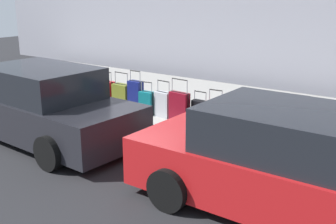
% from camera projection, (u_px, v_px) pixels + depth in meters
% --- Properties ---
extents(ground_plane, '(40.00, 40.00, 0.00)m').
position_uv_depth(ground_plane, '(127.00, 124.00, 9.99)').
color(ground_plane, black).
extents(sidewalk_curb, '(18.00, 5.00, 0.14)m').
position_uv_depth(sidewalk_curb, '(185.00, 100.00, 11.92)').
color(sidewalk_curb, gray).
rests_on(sidewalk_curb, ground_plane).
extents(suitcase_silver_0, '(0.44, 0.22, 1.01)m').
position_uv_depth(suitcase_silver_0, '(298.00, 127.00, 8.20)').
color(suitcase_silver_0, '#9EA0A8').
rests_on(suitcase_silver_0, sidewalk_curb).
extents(suitcase_teal_1, '(0.44, 0.20, 0.84)m').
position_uv_depth(suitcase_teal_1, '(274.00, 126.00, 8.49)').
color(suitcase_teal_1, '#0F606B').
rests_on(suitcase_teal_1, sidewalk_curb).
extents(suitcase_navy_2, '(0.40, 0.20, 0.78)m').
position_uv_depth(suitcase_navy_2, '(252.00, 123.00, 8.74)').
color(suitcase_navy_2, navy).
rests_on(suitcase_navy_2, sidewalk_curb).
extents(suitcase_olive_3, '(0.40, 0.24, 0.65)m').
position_uv_depth(suitcase_olive_3, '(234.00, 118.00, 9.02)').
color(suitcase_olive_3, '#59601E').
rests_on(suitcase_olive_3, sidewalk_curb).
extents(suitcase_red_4, '(0.37, 0.24, 0.88)m').
position_uv_depth(suitcase_red_4, '(215.00, 115.00, 9.21)').
color(suitcase_red_4, red).
rests_on(suitcase_red_4, sidewalk_curb).
extents(suitcase_black_5, '(0.37, 0.20, 0.77)m').
position_uv_depth(suitcase_black_5, '(200.00, 112.00, 9.49)').
color(suitcase_black_5, black).
rests_on(suitcase_black_5, sidewalk_curb).
extents(suitcase_maroon_6, '(0.51, 0.22, 1.01)m').
position_uv_depth(suitcase_maroon_6, '(179.00, 107.00, 9.67)').
color(suitcase_maroon_6, maroon).
rests_on(suitcase_maroon_6, sidewalk_curb).
extents(suitcase_silver_7, '(0.44, 0.26, 0.89)m').
position_uv_depth(suitcase_silver_7, '(163.00, 104.00, 10.03)').
color(suitcase_silver_7, '#9EA0A8').
rests_on(suitcase_silver_7, sidewalk_curb).
extents(suitcase_teal_8, '(0.37, 0.24, 0.82)m').
position_uv_depth(suitcase_teal_8, '(147.00, 103.00, 10.23)').
color(suitcase_teal_8, '#0F606B').
rests_on(suitcase_teal_8, sidewalk_curb).
extents(suitcase_navy_9, '(0.37, 0.22, 1.04)m').
position_uv_depth(suitcase_navy_9, '(136.00, 96.00, 10.50)').
color(suitcase_navy_9, navy).
rests_on(suitcase_navy_9, sidewalk_curb).
extents(suitcase_olive_10, '(0.51, 0.28, 0.94)m').
position_uv_depth(suitcase_olive_10, '(122.00, 96.00, 10.82)').
color(suitcase_olive_10, '#59601E').
rests_on(suitcase_olive_10, sidewalk_curb).
extents(suitcase_red_11, '(0.39, 0.26, 0.90)m').
position_uv_depth(suitcase_red_11, '(108.00, 93.00, 11.09)').
color(suitcase_red_11, red).
rests_on(suitcase_red_11, sidewalk_curb).
extents(fire_hydrant, '(0.39, 0.21, 0.84)m').
position_uv_depth(fire_hydrant, '(83.00, 85.00, 11.49)').
color(fire_hydrant, '#99999E').
rests_on(fire_hydrant, sidewalk_curb).
extents(bollard_post, '(0.13, 0.13, 0.85)m').
position_uv_depth(bollard_post, '(63.00, 84.00, 11.72)').
color(bollard_post, brown).
rests_on(bollard_post, sidewalk_curb).
extents(parked_car_red_0, '(4.58, 2.09, 1.54)m').
position_uv_depth(parked_car_red_0, '(290.00, 166.00, 5.79)').
color(parked_car_red_0, '#AD1619').
rests_on(parked_car_red_0, ground_plane).
extents(parked_car_charcoal_1, '(4.66, 2.20, 1.57)m').
position_uv_depth(parked_car_charcoal_1, '(42.00, 106.00, 8.77)').
color(parked_car_charcoal_1, black).
rests_on(parked_car_charcoal_1, ground_plane).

